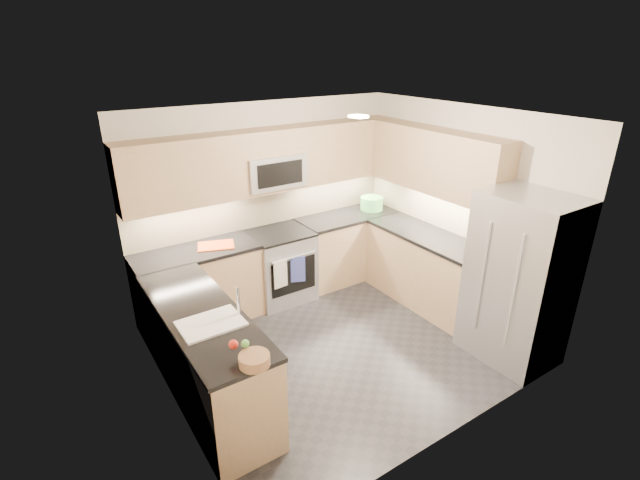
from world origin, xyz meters
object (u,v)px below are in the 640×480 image
Objects in this scene: cutting_board at (216,245)px; microwave at (272,170)px; gas_range at (281,266)px; refrigerator at (519,280)px; fruit_basket at (254,360)px; utensil_bowl at (372,203)px.

microwave is at bearing 7.65° from cutting_board.
gas_range is at bearing -90.00° from microwave.
refrigerator is at bearing -46.80° from cutting_board.
cutting_board is at bearing 75.11° from fruit_basket.
refrigerator is (1.45, -2.43, 0.45)m from gas_range.
gas_range is 1.20× the size of microwave.
utensil_bowl is at bearing -4.09° from microwave.
cutting_board is 2.30m from fruit_basket.
utensil_bowl is at bearing 37.15° from fruit_basket.
utensil_bowl is 2.35m from cutting_board.
utensil_bowl is 3.68m from fruit_basket.
fruit_basket is at bearing -121.50° from microwave.
cutting_board is at bearing 179.16° from gas_range.
gas_range is at bearing 57.08° from fruit_basket.
refrigerator is at bearing -60.38° from microwave.
cutting_board is at bearing -179.88° from utensil_bowl.
microwave is (0.00, 0.12, 1.24)m from gas_range.
fruit_basket is (-0.59, -2.22, 0.04)m from cutting_board.
cutting_board is (-2.29, 2.44, 0.05)m from refrigerator.
fruit_basket reaches higher than cutting_board.
utensil_bowl is 0.78× the size of cutting_board.
gas_range is 2.86m from refrigerator.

